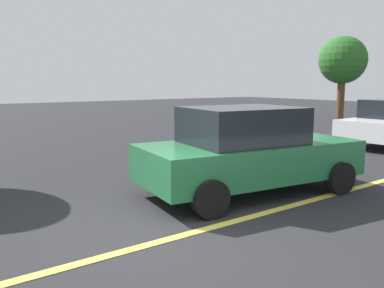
% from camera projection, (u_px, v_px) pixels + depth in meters
% --- Properties ---
extents(ground_plane, '(80.00, 80.00, 0.00)m').
position_uv_depth(ground_plane, '(166.00, 240.00, 5.50)').
color(ground_plane, '#262628').
extents(lane_marking_centre, '(28.00, 0.16, 0.01)m').
position_uv_depth(lane_marking_centre, '(305.00, 202.00, 7.25)').
color(lane_marking_centre, '#E0D14C').
extents(car_green_behind_van, '(4.55, 2.54, 1.70)m').
position_uv_depth(car_green_behind_van, '(248.00, 151.00, 7.76)').
color(car_green_behind_van, '#236B3D').
rests_on(car_green_behind_van, ground_plane).
extents(tree_left_verge, '(2.41, 2.41, 4.50)m').
position_uv_depth(tree_left_verge, '(343.00, 61.00, 20.24)').
color(tree_left_verge, '#513823').
rests_on(tree_left_verge, ground_plane).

